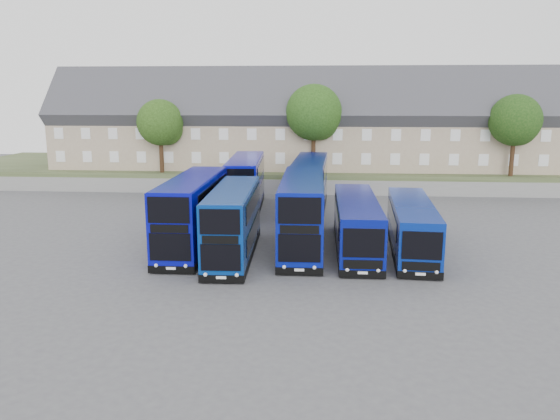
{
  "coord_description": "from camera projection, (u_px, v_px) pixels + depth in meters",
  "views": [
    {
      "loc": [
        2.72,
        -31.38,
        9.99
      ],
      "look_at": [
        -0.01,
        5.57,
        2.2
      ],
      "focal_mm": 35.0,
      "sensor_mm": 36.0,
      "label": 1
    }
  ],
  "objects": [
    {
      "name": "dd_rear_right",
      "position": [
        310.0,
        186.0,
        47.61
      ],
      "size": [
        3.12,
        11.69,
        4.61
      ],
      "rotation": [
        0.0,
        0.0,
        -0.04
      ],
      "color": "navy",
      "rests_on": "ground"
    },
    {
      "name": "tree_mid",
      "position": [
        315.0,
        115.0,
        56.04
      ],
      "size": [
        5.76,
        5.76,
        9.18
      ],
      "color": "#382314",
      "rests_on": "earth_bank"
    },
    {
      "name": "dd_front_left",
      "position": [
        193.0,
        214.0,
        36.19
      ],
      "size": [
        2.75,
        11.78,
        4.68
      ],
      "rotation": [
        0.0,
        0.0,
        0.0
      ],
      "color": "#080BA1",
      "rests_on": "ground"
    },
    {
      "name": "dd_front_right",
      "position": [
        302.0,
        214.0,
        35.95
      ],
      "size": [
        2.8,
        11.87,
        4.71
      ],
      "rotation": [
        0.0,
        0.0,
        0.01
      ],
      "color": "#071590",
      "rests_on": "ground"
    },
    {
      "name": "earth_bank",
      "position": [
        297.0,
        171.0,
        65.85
      ],
      "size": [
        80.0,
        20.0,
        2.0
      ],
      "primitive_type": "cube",
      "color": "#3E4A2A",
      "rests_on": "ground"
    },
    {
      "name": "coach_east_b",
      "position": [
        411.0,
        228.0,
        35.36
      ],
      "size": [
        3.29,
        12.01,
        3.25
      ],
      "rotation": [
        0.0,
        0.0,
        -0.07
      ],
      "color": "navy",
      "rests_on": "ground"
    },
    {
      "name": "dd_rear_left",
      "position": [
        246.0,
        185.0,
        48.04
      ],
      "size": [
        3.28,
        11.79,
        4.64
      ],
      "rotation": [
        0.0,
        0.0,
        0.05
      ],
      "color": "#090CA5",
      "rests_on": "ground"
    },
    {
      "name": "tree_far",
      "position": [
        550.0,
        116.0,
        60.58
      ],
      "size": [
        5.44,
        5.44,
        8.67
      ],
      "color": "#382314",
      "rests_on": "earth_bank"
    },
    {
      "name": "coach_east_a",
      "position": [
        356.0,
        225.0,
        35.85
      ],
      "size": [
        2.62,
        12.39,
        3.38
      ],
      "rotation": [
        0.0,
        0.0,
        -0.0
      ],
      "color": "#071182",
      "rests_on": "ground"
    },
    {
      "name": "terrace_row",
      "position": [
        323.0,
        127.0,
        60.58
      ],
      "size": [
        60.0,
        10.4,
        11.2
      ],
      "color": "tan",
      "rests_on": "earth_bank"
    },
    {
      "name": "tree_east",
      "position": [
        516.0,
        122.0,
        54.25
      ],
      "size": [
        5.12,
        5.12,
        8.16
      ],
      "color": "#382314",
      "rests_on": "earth_bank"
    },
    {
      "name": "ground",
      "position": [
        273.0,
        265.0,
        32.87
      ],
      "size": [
        120.0,
        120.0,
        0.0
      ],
      "primitive_type": "plane",
      "color": "#4B4B50",
      "rests_on": "ground"
    },
    {
      "name": "tree_west",
      "position": [
        162.0,
        124.0,
        56.92
      ],
      "size": [
        4.8,
        4.8,
        7.65
      ],
      "color": "#382314",
      "rests_on": "earth_bank"
    },
    {
      "name": "retaining_wall",
      "position": [
        293.0,
        187.0,
        56.14
      ],
      "size": [
        70.0,
        0.4,
        1.5
      ],
      "primitive_type": "cube",
      "color": "slate",
      "rests_on": "ground"
    },
    {
      "name": "dd_front_mid",
      "position": [
        233.0,
        224.0,
        34.22
      ],
      "size": [
        2.81,
        10.92,
        4.31
      ],
      "rotation": [
        0.0,
        0.0,
        0.03
      ],
      "color": "navy",
      "rests_on": "ground"
    }
  ]
}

